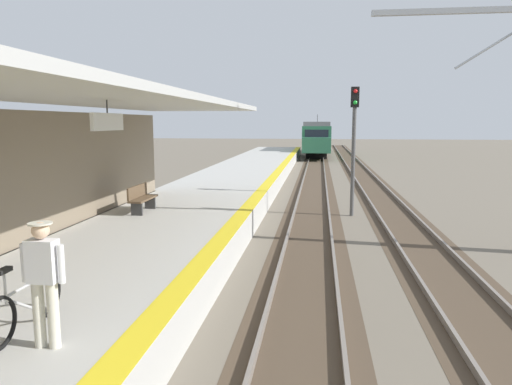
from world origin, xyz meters
name	(u,v)px	position (x,y,z in m)	size (l,w,h in m)	color
station_platform	(188,216)	(-2.50, 16.00, 0.45)	(5.00, 80.00, 0.91)	#B7B5AD
track_pair_nearest_platform	(312,210)	(1.90, 20.00, 0.05)	(2.34, 120.00, 0.16)	#4C3D2D
track_pair_middle	(393,212)	(5.30, 20.00, 0.05)	(2.34, 120.00, 0.16)	#4C3D2D
approaching_train	(317,136)	(1.90, 56.03, 2.18)	(2.93, 19.60, 4.76)	#286647
commuter_person	(44,278)	(-1.32, 5.14, 1.84)	(0.59, 0.30, 1.67)	beige
bicycle_beside_commuter	(24,306)	(-1.87, 5.49, 1.29)	(0.48, 1.82, 1.04)	black
rail_signal_post	(354,138)	(3.53, 19.21, 3.19)	(0.32, 0.34, 5.20)	#4C4C4C
platform_bench	(141,198)	(-3.57, 14.36, 1.37)	(0.45, 1.60, 0.88)	brown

